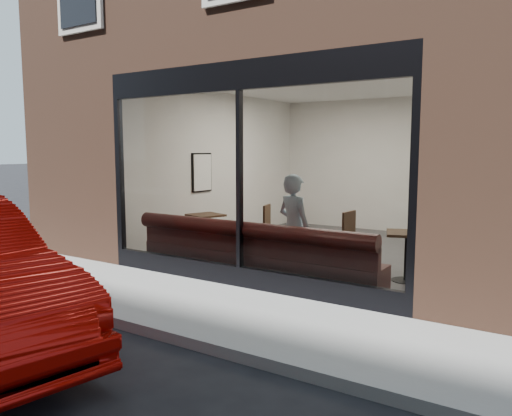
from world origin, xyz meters
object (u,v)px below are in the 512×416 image
Objects in this scene: banquette at (255,266)px; cafe_table_right at (408,233)px; cafe_table_left at (206,215)px; cafe_chair_left at (257,242)px; person at (294,228)px; cafe_chair_right at (338,251)px.

cafe_table_right is at bearing 31.05° from banquette.
cafe_table_left reaches higher than cafe_chair_left.
person is 2.15m from cafe_chair_left.
cafe_table_right is at bearing 164.46° from cafe_chair_right.
cafe_chair_right is (-1.31, 0.46, -0.50)m from cafe_table_right.
person reaches higher than cafe_table_right.
banquette reaches higher than cafe_chair_right.
cafe_table_left is (-1.88, 1.16, 0.52)m from banquette.
person is at bearing 27.55° from banquette.
banquette is 6.58× the size of cafe_table_right.
cafe_table_left is 2.61m from cafe_chair_right.
cafe_table_left is at bearing 14.30° from cafe_chair_right.
banquette is 1.75m from cafe_chair_right.
cafe_table_right is (1.43, 0.90, -0.07)m from person.
banquette is at bearing -31.82° from cafe_table_left.
cafe_table_right is at bearing 155.73° from cafe_chair_left.
cafe_chair_left is at bearing -24.98° from person.
cafe_chair_left is (-2.97, 0.48, -0.50)m from cafe_table_right.
person reaches higher than cafe_chair_right.
cafe_chair_left is (-1.54, 1.38, -0.57)m from person.
cafe_chair_right is (0.13, 1.36, -0.57)m from person.
person is at bearing -147.75° from cafe_table_right.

